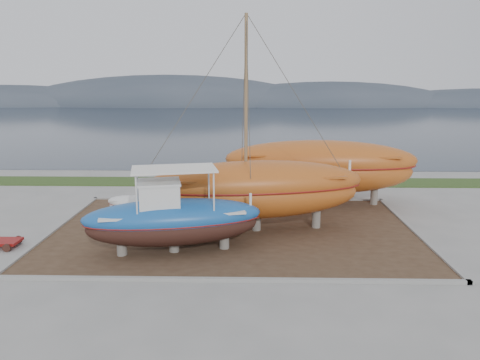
# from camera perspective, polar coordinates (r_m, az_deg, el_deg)

# --- Properties ---
(ground) EXTENTS (140.00, 140.00, 0.00)m
(ground) POSITION_cam_1_polar(r_m,az_deg,el_deg) (20.21, -1.17, -9.82)
(ground) COLOR gray
(ground) RESTS_ON ground
(dirt_patch) EXTENTS (18.00, 12.00, 0.06)m
(dirt_patch) POSITION_cam_1_polar(r_m,az_deg,el_deg) (23.95, -0.76, -6.17)
(dirt_patch) COLOR #422D1E
(dirt_patch) RESTS_ON ground
(curb_frame) EXTENTS (18.60, 12.60, 0.15)m
(curb_frame) POSITION_cam_1_polar(r_m,az_deg,el_deg) (23.93, -0.76, -6.07)
(curb_frame) COLOR gray
(curb_frame) RESTS_ON ground
(grass_strip) EXTENTS (44.00, 3.00, 0.08)m
(grass_strip) POSITION_cam_1_polar(r_m,az_deg,el_deg) (35.04, -0.09, -0.23)
(grass_strip) COLOR #284219
(grass_strip) RESTS_ON ground
(sea) EXTENTS (260.00, 100.00, 0.04)m
(sea) POSITION_cam_1_polar(r_m,az_deg,el_deg) (89.04, 0.77, 7.29)
(sea) COLOR #182331
(sea) RESTS_ON ground
(mountain_ridge) EXTENTS (200.00, 36.00, 20.00)m
(mountain_ridge) POSITION_cam_1_polar(r_m,az_deg,el_deg) (143.92, 0.98, 9.15)
(mountain_ridge) COLOR #333D49
(mountain_ridge) RESTS_ON ground
(blue_caique) EXTENTS (8.17, 4.05, 3.77)m
(blue_caique) POSITION_cam_1_polar(r_m,az_deg,el_deg) (20.69, -8.16, -3.72)
(blue_caique) COLOR #1A57A4
(blue_caique) RESTS_ON dirt_patch
(white_dinghy) EXTENTS (4.56, 2.96, 1.28)m
(white_dinghy) POSITION_cam_1_polar(r_m,az_deg,el_deg) (25.92, -11.85, -3.46)
(white_dinghy) COLOR silver
(white_dinghy) RESTS_ON dirt_patch
(orange_sailboat) EXTENTS (11.25, 4.95, 10.51)m
(orange_sailboat) POSITION_cam_1_polar(r_m,az_deg,el_deg) (22.86, 2.10, 6.50)
(orange_sailboat) COLOR #AA511A
(orange_sailboat) RESTS_ON dirt_patch
(orange_bare_hull) EXTENTS (11.78, 4.09, 3.81)m
(orange_bare_hull) POSITION_cam_1_polar(r_m,az_deg,el_deg) (28.97, 9.69, 0.84)
(orange_bare_hull) COLOR #AA511A
(orange_bare_hull) RESTS_ON dirt_patch
(red_trailer) EXTENTS (2.43, 1.23, 0.34)m
(red_trailer) POSITION_cam_1_polar(r_m,az_deg,el_deg) (24.28, -27.04, -6.95)
(red_trailer) COLOR maroon
(red_trailer) RESTS_ON ground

